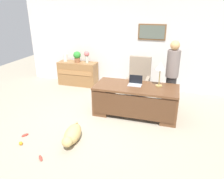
# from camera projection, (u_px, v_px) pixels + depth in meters

# --- Properties ---
(ground_plane) EXTENTS (12.00, 12.00, 0.00)m
(ground_plane) POSITION_uv_depth(u_px,v_px,m) (102.00, 124.00, 4.86)
(ground_plane) COLOR #9E937F
(back_wall) EXTENTS (7.00, 0.16, 2.70)m
(back_wall) POSITION_uv_depth(u_px,v_px,m) (128.00, 45.00, 6.68)
(back_wall) COLOR silver
(back_wall) RESTS_ON ground_plane
(desk) EXTENTS (1.98, 0.88, 0.74)m
(desk) POSITION_uv_depth(u_px,v_px,m) (135.00, 99.00, 5.14)
(desk) COLOR brown
(desk) RESTS_ON ground_plane
(credenza) EXTENTS (1.29, 0.50, 0.78)m
(credenza) POSITION_uv_depth(u_px,v_px,m) (78.00, 73.00, 7.15)
(credenza) COLOR olive
(credenza) RESTS_ON ground_plane
(armchair) EXTENTS (0.60, 0.59, 1.21)m
(armchair) POSITION_uv_depth(u_px,v_px,m) (139.00, 81.00, 6.00)
(armchair) COLOR gray
(armchair) RESTS_ON ground_plane
(person_standing) EXTENTS (0.32, 0.32, 1.74)m
(person_standing) POSITION_uv_depth(u_px,v_px,m) (172.00, 74.00, 5.39)
(person_standing) COLOR #262323
(person_standing) RESTS_ON ground_plane
(dog_lying) EXTENTS (0.39, 0.81, 0.30)m
(dog_lying) POSITION_uv_depth(u_px,v_px,m) (72.00, 135.00, 4.17)
(dog_lying) COLOR tan
(dog_lying) RESTS_ON ground_plane
(laptop) EXTENTS (0.32, 0.22, 0.22)m
(laptop) POSITION_uv_depth(u_px,v_px,m) (135.00, 82.00, 5.12)
(laptop) COLOR #B2B5BA
(laptop) RESTS_ON desk
(desk_lamp) EXTENTS (0.22, 0.22, 0.58)m
(desk_lamp) POSITION_uv_depth(u_px,v_px,m) (160.00, 68.00, 4.88)
(desk_lamp) COLOR #9E8447
(desk_lamp) RESTS_ON desk
(vase_with_flowers) EXTENTS (0.17, 0.17, 0.39)m
(vase_with_flowers) POSITION_uv_depth(u_px,v_px,m) (87.00, 55.00, 6.83)
(vase_with_flowers) COLOR beige
(vase_with_flowers) RESTS_ON credenza
(vase_empty) EXTENTS (0.14, 0.14, 0.26)m
(vase_empty) POSITION_uv_depth(u_px,v_px,m) (65.00, 57.00, 7.08)
(vase_empty) COLOR silver
(vase_empty) RESTS_ON credenza
(potted_plant) EXTENTS (0.24, 0.24, 0.36)m
(potted_plant) POSITION_uv_depth(u_px,v_px,m) (77.00, 56.00, 6.94)
(potted_plant) COLOR brown
(potted_plant) RESTS_ON credenza
(dog_toy_ball) EXTENTS (0.07, 0.07, 0.07)m
(dog_toy_ball) POSITION_uv_depth(u_px,v_px,m) (21.00, 143.00, 4.11)
(dog_toy_ball) COLOR orange
(dog_toy_ball) RESTS_ON ground_plane
(dog_toy_bone) EXTENTS (0.12, 0.15, 0.05)m
(dog_toy_bone) POSITION_uv_depth(u_px,v_px,m) (25.00, 135.00, 4.40)
(dog_toy_bone) COLOR #E53F33
(dog_toy_bone) RESTS_ON ground_plane
(dog_toy_plush) EXTENTS (0.15, 0.15, 0.05)m
(dog_toy_plush) POSITION_uv_depth(u_px,v_px,m) (41.00, 158.00, 3.74)
(dog_toy_plush) COLOR #E53F33
(dog_toy_plush) RESTS_ON ground_plane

